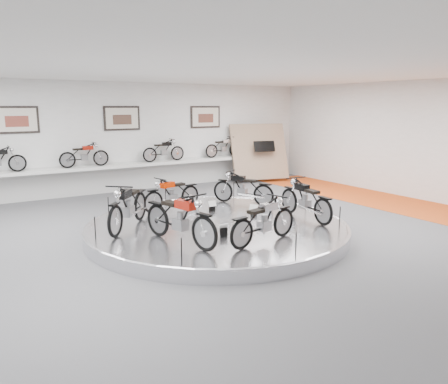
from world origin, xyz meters
TOP-DOWN VIEW (x-y plane):
  - floor at (0.00, 0.00)m, footprint 16.00×16.00m
  - ceiling at (0.00, 0.00)m, footprint 16.00×16.00m
  - wall_back at (0.00, 7.00)m, footprint 16.00×0.00m
  - wall_right at (8.00, 0.00)m, footprint 0.00×14.00m
  - orange_carpet_strip at (6.80, 0.00)m, footprint 2.40×12.60m
  - dado_band at (0.00, 6.98)m, footprint 15.68×0.04m
  - display_platform at (0.00, 0.30)m, footprint 6.40×6.40m
  - platform_rim at (0.00, 0.30)m, footprint 6.40×6.40m
  - shelf at (0.00, 6.70)m, footprint 11.00×0.55m
  - poster_left at (-3.50, 6.96)m, footprint 1.35×0.06m
  - poster_center at (0.00, 6.96)m, footprint 1.35×0.06m
  - poster_right at (3.50, 6.96)m, footprint 1.35×0.06m
  - display_panel at (5.60, 6.10)m, footprint 2.56×1.52m
  - shelf_bike_b at (-1.50, 6.70)m, footprint 1.22×0.43m
  - shelf_bike_c at (1.50, 6.70)m, footprint 1.22×0.43m
  - shelf_bike_d at (4.20, 6.70)m, footprint 1.22×0.43m
  - bike_a at (1.72, 1.68)m, footprint 1.32×1.72m
  - bike_b at (-0.36, 2.10)m, footprint 1.67×0.87m
  - bike_c at (-2.02, 0.98)m, footprint 1.75×1.83m
  - bike_d at (-1.52, -0.70)m, footprint 1.09×1.98m
  - bike_e at (-0.01, -1.60)m, footprint 1.73×0.89m
  - bike_f at (2.08, -0.59)m, footprint 0.76×1.79m

SIDE VIEW (x-z plane):
  - floor at x=0.00m, z-range 0.00..0.00m
  - orange_carpet_strip at x=6.80m, z-range 0.00..0.01m
  - display_platform at x=0.00m, z-range 0.00..0.30m
  - platform_rim at x=0.00m, z-range 0.22..0.32m
  - dado_band at x=0.00m, z-range 0.00..1.10m
  - bike_b at x=-0.36m, z-range 0.30..1.24m
  - bike_a at x=1.72m, z-range 0.30..1.27m
  - bike_e at x=-0.01m, z-range 0.30..1.27m
  - bike_f at x=2.08m, z-range 0.30..1.33m
  - bike_d at x=-1.52m, z-range 0.30..1.40m
  - bike_c at x=-2.02m, z-range 0.30..1.40m
  - shelf at x=0.00m, z-range 0.95..1.05m
  - display_panel at x=5.60m, z-range 0.10..2.40m
  - shelf_bike_b at x=-1.50m, z-range 1.05..1.78m
  - shelf_bike_c at x=1.50m, z-range 1.05..1.78m
  - shelf_bike_d at x=4.20m, z-range 1.05..1.78m
  - wall_back at x=0.00m, z-range -6.00..10.00m
  - wall_right at x=8.00m, z-range -5.00..9.00m
  - poster_left at x=-3.50m, z-range 2.26..3.14m
  - poster_center at x=0.00m, z-range 2.26..3.14m
  - poster_right at x=3.50m, z-range 2.26..3.14m
  - ceiling at x=0.00m, z-range 4.00..4.00m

